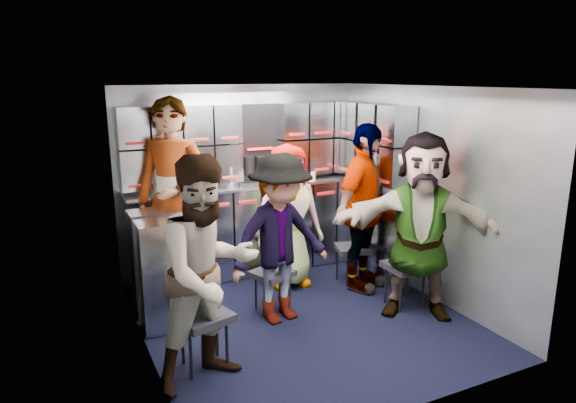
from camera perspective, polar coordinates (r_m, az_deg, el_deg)
name	(u,v)px	position (r m, az deg, el deg)	size (l,w,h in m)	color
floor	(302,318)	(4.89, 1.57, -12.84)	(3.00, 3.00, 0.00)	black
wall_back	(242,179)	(5.86, -5.14, 2.51)	(2.80, 0.04, 2.10)	gray
wall_left	(141,229)	(4.09, -16.06, -3.00)	(0.04, 3.00, 2.10)	gray
wall_right	(427,194)	(5.29, 15.22, 0.85)	(0.04, 3.00, 2.10)	gray
ceiling	(304,87)	(4.37, 1.75, 12.58)	(2.80, 3.00, 0.02)	silver
cart_bank_back	(250,231)	(5.80, -4.28, -3.24)	(2.68, 0.38, 0.99)	#A5AAB5
cart_bank_left	(157,269)	(4.82, -14.34, -7.27)	(0.38, 0.76, 0.99)	#A5AAB5
counter	(249,185)	(5.67, -4.37, 1.79)	(2.68, 0.42, 0.03)	#B8BBC0
locker_bank_back	(246,142)	(5.65, -4.69, 6.62)	(2.68, 0.28, 0.82)	#A5AAB5
locker_bank_right	(376,142)	(5.67, 9.71, 6.50)	(0.28, 1.00, 0.82)	#A5AAB5
right_cabinet	(377,232)	(5.80, 9.89, -3.37)	(0.28, 1.20, 1.00)	#A5AAB5
coffee_niche	(259,142)	(5.77, -3.23, 6.60)	(0.46, 0.16, 0.84)	black
red_latch_strip	(256,201)	(5.52, -3.58, 0.03)	(2.60, 0.02, 0.03)	maroon
jump_seat_near_left	(203,320)	(4.03, -9.38, -12.85)	(0.46, 0.45, 0.45)	black
jump_seat_mid_left	(272,276)	(4.89, -1.75, -8.22)	(0.44, 0.43, 0.41)	black
jump_seat_center	(281,244)	(5.65, -0.81, -4.71)	(0.49, 0.47, 0.45)	black
jump_seat_mid_right	(352,250)	(5.61, 7.18, -5.40)	(0.42, 0.41, 0.40)	black
jump_seat_near_right	(405,268)	(5.12, 12.90, -7.22)	(0.37, 0.35, 0.44)	black
attendant_standing	(174,201)	(5.09, -12.59, 0.00)	(0.73, 0.48, 2.02)	black
attendant_arc_a	(208,273)	(3.69, -8.85, -7.82)	(0.82, 0.64, 1.69)	black
attendant_arc_b	(280,239)	(4.59, -0.87, -4.22)	(1.00, 0.57, 1.55)	black
attendant_arc_c	(288,216)	(5.39, -0.01, -1.61)	(0.74, 0.48, 1.52)	black
attendant_arc_d	(364,208)	(5.32, 8.39, -0.74)	(1.02, 0.42, 1.74)	black
attendant_arc_e	(421,226)	(4.84, 14.53, -2.64)	(1.59, 0.51, 1.72)	black
bottle_left	(155,182)	(5.31, -14.55, 2.11)	(0.06, 0.06, 0.25)	white
bottle_mid	(230,177)	(5.52, -6.41, 2.76)	(0.07, 0.07, 0.22)	white
bottle_right	(299,169)	(5.83, 1.18, 3.67)	(0.07, 0.07, 0.27)	white
cup_left	(187,187)	(5.39, -11.12, 1.59)	(0.08, 0.08, 0.09)	tan
cup_right	(312,175)	(5.92, 2.72, 2.93)	(0.07, 0.07, 0.09)	tan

